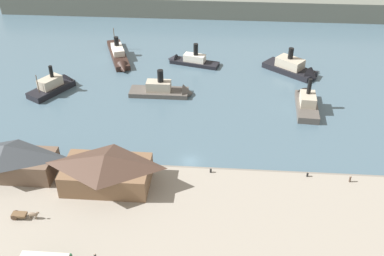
# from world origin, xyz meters

# --- Properties ---
(ground_plane) EXTENTS (320.00, 320.00, 0.00)m
(ground_plane) POSITION_xyz_m (0.00, 0.00, 0.00)
(ground_plane) COLOR #476070
(quay_promenade) EXTENTS (110.00, 36.00, 1.20)m
(quay_promenade) POSITION_xyz_m (0.00, -22.00, 0.60)
(quay_promenade) COLOR gray
(quay_promenade) RESTS_ON ground
(seawall_edge) EXTENTS (110.00, 0.80, 1.00)m
(seawall_edge) POSITION_xyz_m (0.00, -3.60, 0.50)
(seawall_edge) COLOR slate
(seawall_edge) RESTS_ON ground
(ferry_shed_west_terminal) EXTENTS (20.79, 9.03, 7.72)m
(ferry_shed_west_terminal) POSITION_xyz_m (-39.72, -9.01, 5.12)
(ferry_shed_west_terminal) COLOR brown
(ferry_shed_west_terminal) RESTS_ON quay_promenade
(ferry_shed_east_terminal) EXTENTS (18.86, 11.33, 7.81)m
(ferry_shed_east_terminal) POSITION_xyz_m (-17.19, -10.95, 5.16)
(ferry_shed_east_terminal) COLOR brown
(ferry_shed_east_terminal) RESTS_ON quay_promenade
(horse_cart) EXTENTS (5.73, 1.67, 1.87)m
(horse_cart) POSITION_xyz_m (-31.31, -22.50, 2.12)
(horse_cart) COLOR brown
(horse_cart) RESTS_ON quay_promenade
(pedestrian_walking_east) EXTENTS (0.41, 0.41, 1.65)m
(pedestrian_walking_east) POSITION_xyz_m (35.72, -6.19, 1.95)
(pedestrian_walking_east) COLOR #4C3D33
(pedestrian_walking_east) RESTS_ON quay_promenade
(mooring_post_east) EXTENTS (0.44, 0.44, 0.90)m
(mooring_post_east) POSITION_xyz_m (5.07, -5.24, 1.65)
(mooring_post_east) COLOR black
(mooring_post_east) RESTS_ON quay_promenade
(mooring_post_west) EXTENTS (0.44, 0.44, 0.90)m
(mooring_post_west) POSITION_xyz_m (26.66, -5.05, 1.65)
(mooring_post_west) COLOR black
(mooring_post_west) RESTS_ON quay_promenade
(ferry_moored_east) EXTENTS (12.63, 16.16, 9.84)m
(ferry_moored_east) POSITION_xyz_m (-43.70, 32.48, 1.62)
(ferry_moored_east) COLOR black
(ferry_moored_east) RESTS_ON ground
(ferry_near_quay) EXTENTS (18.44, 8.76, 8.93)m
(ferry_near_quay) POSITION_xyz_m (-4.72, 54.36, 1.31)
(ferry_near_quay) COLOR black
(ferry_near_quay) RESTS_ON ground
(ferry_approaching_west) EXTENTS (18.99, 5.99, 9.97)m
(ferry_approaching_west) POSITION_xyz_m (-9.49, 32.16, 1.40)
(ferry_approaching_west) COLOR #514C47
(ferry_approaching_west) RESTS_ON ground
(ferry_moored_west) EXTENTS (18.52, 16.54, 10.35)m
(ferry_moored_west) POSITION_xyz_m (30.14, 49.17, 1.69)
(ferry_moored_west) COLOR black
(ferry_moored_west) RESTS_ON ground
(ferry_approaching_east) EXTENTS (6.73, 17.63, 10.83)m
(ferry_approaching_east) POSITION_xyz_m (31.02, 28.36, 1.60)
(ferry_approaching_east) COLOR #514C47
(ferry_approaching_east) RESTS_ON ground
(ferry_departing_north) EXTENTS (13.31, 25.85, 9.23)m
(ferry_departing_north) POSITION_xyz_m (-29.00, 55.34, 1.35)
(ferry_departing_north) COLOR black
(ferry_departing_north) RESTS_ON ground
(far_headland) EXTENTS (180.00, 24.00, 8.00)m
(far_headland) POSITION_xyz_m (0.00, 110.00, 4.00)
(far_headland) COLOR #60665B
(far_headland) RESTS_ON ground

